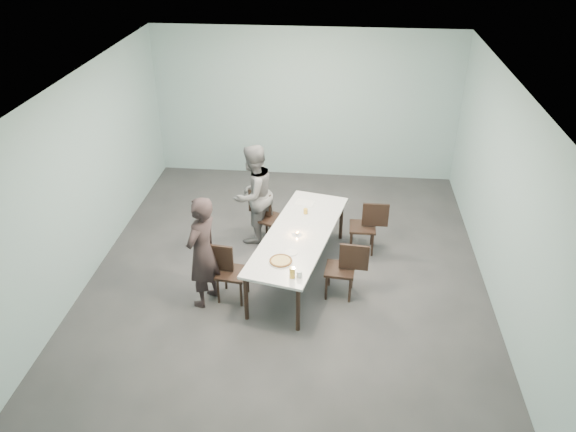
# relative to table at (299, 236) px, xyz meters

# --- Properties ---
(ground) EXTENTS (7.00, 7.00, 0.00)m
(ground) POSITION_rel_table_xyz_m (-0.17, 0.10, -0.69)
(ground) COLOR #333335
(ground) RESTS_ON ground
(room_shell) EXTENTS (6.02, 7.02, 3.01)m
(room_shell) POSITION_rel_table_xyz_m (-0.17, 0.10, 1.33)
(room_shell) COLOR #8EB1B3
(room_shell) RESTS_ON ground
(table) EXTENTS (1.44, 2.73, 0.75)m
(table) POSITION_rel_table_xyz_m (0.00, 0.00, 0.00)
(table) COLOR white
(table) RESTS_ON ground
(chair_near_left) EXTENTS (0.63, 0.47, 0.87)m
(chair_near_left) POSITION_rel_table_xyz_m (-0.98, -0.65, -0.19)
(chair_near_left) COLOR black
(chair_near_left) RESTS_ON ground
(chair_far_left) EXTENTS (0.65, 0.55, 0.87)m
(chair_far_left) POSITION_rel_table_xyz_m (-0.63, 0.96, -0.19)
(chair_far_left) COLOR black
(chair_far_left) RESTS_ON ground
(chair_near_right) EXTENTS (0.63, 0.46, 0.87)m
(chair_near_right) POSITION_rel_table_xyz_m (0.71, -0.43, -0.19)
(chair_near_right) COLOR black
(chair_near_right) RESTS_ON ground
(chair_far_right) EXTENTS (0.61, 0.42, 0.87)m
(chair_far_right) POSITION_rel_table_xyz_m (1.05, 0.80, -0.19)
(chair_far_right) COLOR black
(chair_far_right) RESTS_ON ground
(diner_near) EXTENTS (0.60, 0.72, 1.68)m
(diner_near) POSITION_rel_table_xyz_m (-1.27, -0.78, 0.15)
(diner_near) COLOR black
(diner_near) RESTS_ON ground
(diner_far) EXTENTS (1.00, 1.04, 1.70)m
(diner_far) POSITION_rel_table_xyz_m (-0.83, 0.97, 0.16)
(diner_far) COLOR slate
(diner_far) RESTS_ON ground
(pizza) EXTENTS (0.34, 0.34, 0.04)m
(pizza) POSITION_rel_table_xyz_m (-0.19, -0.78, 0.08)
(pizza) COLOR white
(pizza) RESTS_ON table
(side_plate) EXTENTS (0.18, 0.18, 0.01)m
(side_plate) POSITION_rel_table_xyz_m (-0.07, -0.53, 0.06)
(side_plate) COLOR white
(side_plate) RESTS_ON table
(beer_glass) EXTENTS (0.08, 0.08, 0.15)m
(beer_glass) POSITION_rel_table_xyz_m (0.00, -1.11, 0.13)
(beer_glass) COLOR gold
(beer_glass) RESTS_ON table
(water_tumbler) EXTENTS (0.08, 0.08, 0.09)m
(water_tumbler) POSITION_rel_table_xyz_m (0.09, -1.09, 0.10)
(water_tumbler) COLOR silver
(water_tumbler) RESTS_ON table
(tealight) EXTENTS (0.06, 0.06, 0.05)m
(tealight) POSITION_rel_table_xyz_m (-0.02, -0.05, 0.08)
(tealight) COLOR silver
(tealight) RESTS_ON table
(amber_tumbler) EXTENTS (0.07, 0.07, 0.08)m
(amber_tumbler) POSITION_rel_table_xyz_m (0.06, 0.60, 0.10)
(amber_tumbler) COLOR gold
(amber_tumbler) RESTS_ON table
(menu) EXTENTS (0.34, 0.28, 0.01)m
(menu) POSITION_rel_table_xyz_m (0.02, 0.94, 0.06)
(menu) COLOR silver
(menu) RESTS_ON table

